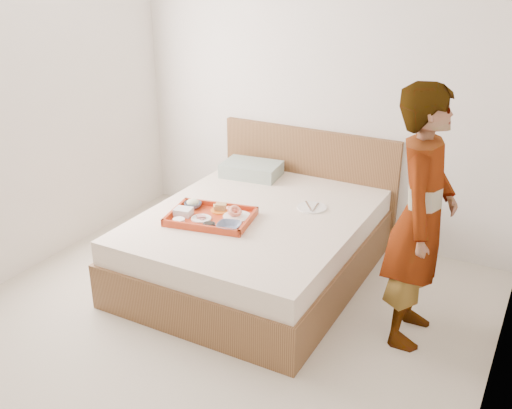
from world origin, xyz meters
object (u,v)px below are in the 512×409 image
object	(u,v)px
bed	(256,244)
person	(421,218)
dinner_plate	(312,208)
tray	(211,216)

from	to	relation	value
bed	person	distance (m)	1.42
dinner_plate	bed	bearing A→B (deg)	-139.46
bed	dinner_plate	world-z (taller)	dinner_plate
tray	person	xyz separation A→B (m)	(1.51, 0.06, 0.29)
bed	tray	distance (m)	0.46
person	tray	bearing A→B (deg)	89.05
bed	dinner_plate	xyz separation A→B (m)	(0.34, 0.29, 0.27)
bed	tray	size ratio (longest dim) A/B	3.29
dinner_plate	person	xyz separation A→B (m)	(0.94, -0.50, 0.31)
bed	dinner_plate	distance (m)	0.52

